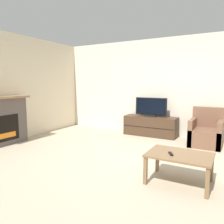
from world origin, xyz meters
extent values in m
plane|color=tan|center=(0.00, 0.00, 0.00)|extent=(24.00, 24.00, 0.00)
cube|color=beige|center=(0.00, 2.39, 1.35)|extent=(12.00, 0.06, 2.70)
cube|color=beige|center=(-3.49, 0.00, 1.35)|extent=(0.06, 12.00, 2.70)
cube|color=#564C47|center=(-3.31, -0.55, 0.55)|extent=(0.31, 1.14, 1.11)
cube|color=black|center=(-3.15, -0.55, 0.42)|extent=(0.01, 0.63, 0.61)
cube|color=orange|center=(-3.15, -0.55, 0.25)|extent=(0.01, 0.44, 0.12)
cube|color=#93704C|center=(-3.28, -0.55, 1.13)|extent=(0.43, 1.26, 0.05)
cube|color=#422D1E|center=(-0.57, 2.07, 0.27)|extent=(1.45, 0.49, 0.54)
cube|color=black|center=(-0.57, 1.83, 0.27)|extent=(1.42, 0.01, 0.01)
cube|color=black|center=(-0.57, 2.07, 0.56)|extent=(0.31, 0.18, 0.04)
cube|color=black|center=(-0.57, 2.07, 0.82)|extent=(0.89, 0.03, 0.48)
cube|color=black|center=(-0.57, 2.06, 0.82)|extent=(0.82, 0.01, 0.43)
cube|color=brown|center=(0.90, 1.73, 0.20)|extent=(0.70, 0.76, 0.40)
cube|color=brown|center=(0.90, 2.04, 0.64)|extent=(0.70, 0.14, 0.49)
cube|color=brown|center=(0.60, 1.73, 0.31)|extent=(0.10, 0.76, 0.62)
cube|color=brown|center=(1.20, 1.73, 0.31)|extent=(0.10, 0.76, 0.62)
cube|color=brown|center=(0.79, -0.55, 0.42)|extent=(0.91, 0.65, 0.03)
cube|color=brown|center=(0.37, -0.83, 0.20)|extent=(0.05, 0.05, 0.41)
cube|color=brown|center=(1.20, -0.83, 0.20)|extent=(0.05, 0.05, 0.41)
cube|color=brown|center=(0.37, -0.26, 0.20)|extent=(0.05, 0.05, 0.41)
cube|color=brown|center=(1.20, -0.26, 0.20)|extent=(0.05, 0.05, 0.41)
cube|color=black|center=(0.68, -0.63, 0.45)|extent=(0.10, 0.15, 0.02)
camera|label=1|loc=(1.43, -3.70, 1.46)|focal=35.00mm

